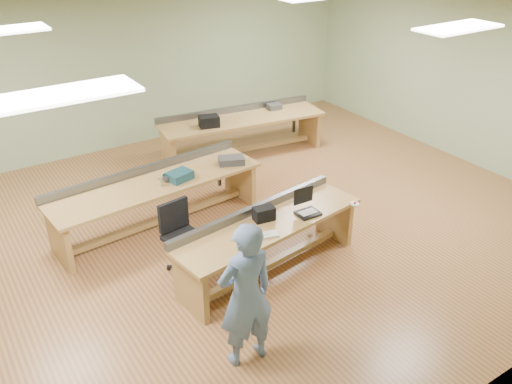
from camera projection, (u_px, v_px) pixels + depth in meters
floor at (235, 229)px, 8.24m from camera, size 10.00×10.00×0.00m
ceiling at (231, 27)px, 6.82m from camera, size 10.00×10.00×0.00m
wall_back at (127, 71)px, 10.49m from camera, size 10.00×0.04×3.00m
wall_front at (477, 289)px, 4.58m from camera, size 10.00×0.04×3.00m
wall_right at (467, 80)px, 9.94m from camera, size 0.04×8.00×3.00m
fluor_panels at (231, 29)px, 6.84m from camera, size 6.20×3.50×0.03m
workbench_front at (268, 234)px, 7.08m from camera, size 2.81×1.10×0.86m
workbench_mid at (156, 192)px, 8.08m from camera, size 3.31×1.14×0.86m
workbench_back at (242, 127)px, 10.46m from camera, size 3.29×1.28×0.86m
person at (246, 296)px, 5.51m from camera, size 0.64×0.44×1.71m
laptop_base at (308, 213)px, 7.14m from camera, size 0.31×0.25×0.03m
laptop_screen at (303, 195)px, 7.12m from camera, size 0.30×0.02×0.23m
keyboard at (262, 236)px, 6.67m from camera, size 0.43×0.25×0.02m
trackball_mouse at (355, 204)px, 7.33m from camera, size 0.17×0.18×0.06m
camera_bag at (264, 214)px, 6.98m from camera, size 0.29×0.21×0.18m
task_chair at (183, 247)px, 7.18m from camera, size 0.59×0.59×0.97m
parts_bin_teal at (179, 176)px, 8.02m from camera, size 0.41×0.35×0.13m
parts_bin_grey at (231, 160)px, 8.51m from camera, size 0.47×0.39×0.11m
mug at (167, 178)px, 7.96m from camera, size 0.14×0.14×0.11m
drinks_can at (160, 182)px, 7.84m from camera, size 0.08×0.08×0.11m
storage_box_back at (209, 121)px, 9.90m from camera, size 0.41×0.34×0.20m
tray_back at (274, 107)px, 10.76m from camera, size 0.29×0.23×0.11m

